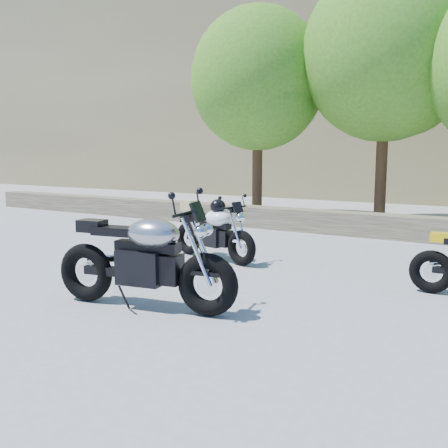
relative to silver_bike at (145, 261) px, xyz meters
The scene contains 6 objects.
ground 1.10m from the silver_bike, 108.19° to the left, with size 90.00×90.00×0.00m, color gray.
stone_wall 6.42m from the silver_bike, 92.65° to the left, with size 22.00×0.55×0.50m, color #4D4433.
tree_decid_left 9.01m from the silver_bike, 108.50° to the left, with size 3.67×3.67×5.62m.
tree_decid_mid 9.15m from the silver_bike, 85.86° to the left, with size 4.08×4.08×6.24m.
silver_bike is the anchor object (origin of this frame).
white_bike 2.78m from the silver_bike, 106.28° to the left, with size 1.85×0.69×1.03m.
Camera 1 is at (3.99, -5.20, 1.78)m, focal length 40.00 mm.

